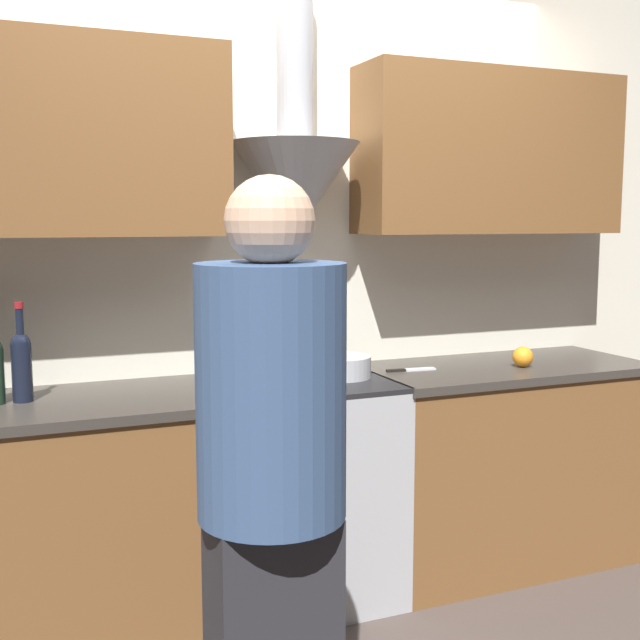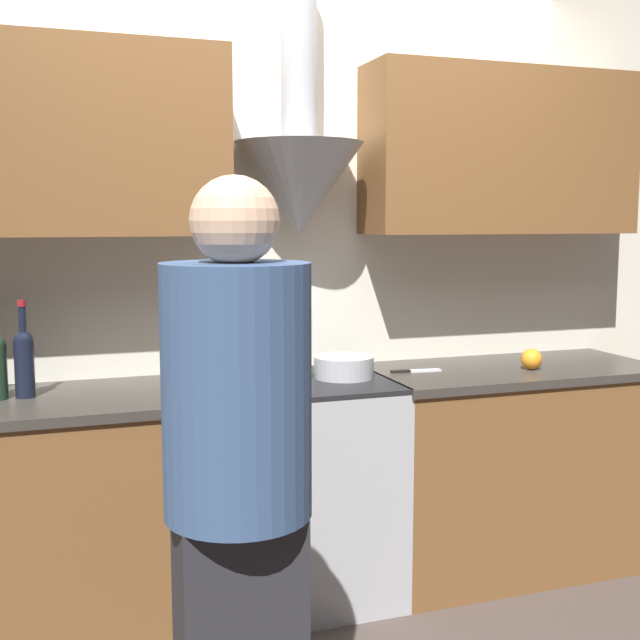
% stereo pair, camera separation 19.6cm
% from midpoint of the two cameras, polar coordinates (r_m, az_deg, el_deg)
% --- Properties ---
extents(ground_plane, '(12.00, 12.00, 0.00)m').
position_cam_midpoint_polar(ground_plane, '(3.20, 3.15, -21.07)').
color(ground_plane, '#423833').
extents(wall_back, '(8.40, 0.52, 2.60)m').
position_cam_midpoint_polar(wall_back, '(3.36, -0.32, 6.31)').
color(wall_back, silver).
rests_on(wall_back, ground_plane).
extents(counter_left, '(1.22, 0.62, 0.88)m').
position_cam_midpoint_polar(counter_left, '(3.10, -15.15, -13.23)').
color(counter_left, brown).
rests_on(counter_left, ground_plane).
extents(counter_right, '(1.25, 0.62, 0.88)m').
position_cam_midpoint_polar(counter_right, '(3.68, 14.89, -9.97)').
color(counter_right, brown).
rests_on(counter_right, ground_plane).
extents(stove_range, '(0.61, 0.60, 0.88)m').
position_cam_midpoint_polar(stove_range, '(3.28, 1.15, -11.81)').
color(stove_range, '#A8AAAF').
rests_on(stove_range, ground_plane).
extents(wine_bottle_4, '(0.07, 0.07, 0.35)m').
position_cam_midpoint_polar(wine_bottle_4, '(2.99, -18.56, -2.67)').
color(wine_bottle_4, black).
rests_on(wine_bottle_4, counter_left).
extents(stock_pot, '(0.24, 0.24, 0.17)m').
position_cam_midpoint_polar(stock_pot, '(3.11, -1.21, -2.93)').
color(stock_pot, '#A8AAAF').
rests_on(stock_pot, stove_range).
extents(mixing_bowl, '(0.24, 0.24, 0.09)m').
position_cam_midpoint_polar(mixing_bowl, '(3.21, 3.45, -3.36)').
color(mixing_bowl, '#A8AAAF').
rests_on(mixing_bowl, stove_range).
extents(orange_fruit, '(0.09, 0.09, 0.09)m').
position_cam_midpoint_polar(orange_fruit, '(3.52, 16.37, -2.70)').
color(orange_fruit, orange).
rests_on(orange_fruit, counter_right).
extents(chefs_knife, '(0.22, 0.05, 0.01)m').
position_cam_midpoint_polar(chefs_knife, '(3.36, 8.52, -3.61)').
color(chefs_knife, silver).
rests_on(chefs_knife, counter_right).
extents(person_foreground_left, '(0.34, 0.34, 1.61)m').
position_cam_midpoint_polar(person_foreground_left, '(1.90, -2.85, -12.02)').
color(person_foreground_left, '#28282D').
rests_on(person_foreground_left, ground_plane).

